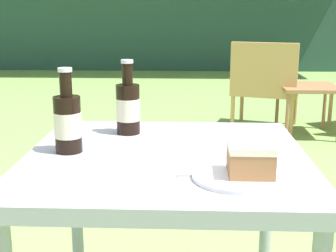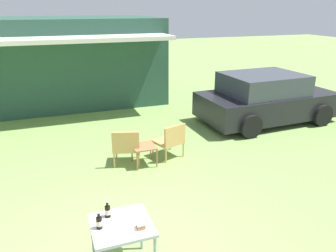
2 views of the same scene
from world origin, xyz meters
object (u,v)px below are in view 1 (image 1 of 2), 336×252
garden_side_table (308,92)px  cake_on_plate (246,165)px  wicker_chair_cushioned (265,83)px  cola_bottle_near (128,107)px  patio_table (166,183)px  cola_bottle_far (68,122)px

garden_side_table → cake_on_plate: cake_on_plate is taller
wicker_chair_cushioned → garden_side_table: wicker_chair_cushioned is taller
cake_on_plate → cola_bottle_near: size_ratio=0.94×
cake_on_plate → cola_bottle_near: (-0.31, 0.38, 0.05)m
cake_on_plate → patio_table: bearing=137.1°
wicker_chair_cushioned → cake_on_plate: bearing=96.3°
cola_bottle_near → wicker_chair_cushioned: bearing=72.5°
wicker_chair_cushioned → cola_bottle_far: 3.15m
wicker_chair_cushioned → patio_table: wicker_chair_cushioned is taller
patio_table → cake_on_plate: 0.28m
cola_bottle_near → cola_bottle_far: size_ratio=1.00×
garden_side_table → cola_bottle_far: 3.14m
patio_table → cola_bottle_far: (-0.26, 0.01, 0.16)m
garden_side_table → cake_on_plate: (-0.90, -2.99, 0.36)m
patio_table → wicker_chair_cushioned: bearing=75.9°
cake_on_plate → cola_bottle_far: cola_bottle_far is taller
garden_side_table → cola_bottle_near: bearing=-114.9°
wicker_chair_cushioned → cola_bottle_near: (-0.87, -2.77, 0.36)m
wicker_chair_cushioned → cola_bottle_near: bearing=88.9°
cake_on_plate → wicker_chair_cushioned: bearing=79.9°
wicker_chair_cushioned → garden_side_table: size_ratio=1.63×
patio_table → cola_bottle_near: (-0.13, 0.20, 0.16)m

